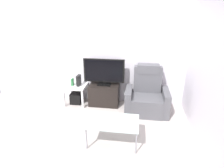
% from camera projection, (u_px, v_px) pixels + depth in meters
% --- Properties ---
extents(ground_plane, '(6.40, 6.40, 0.00)m').
position_uv_depth(ground_plane, '(102.00, 122.00, 4.05)').
color(ground_plane, '#BCB2AD').
extents(wall_back, '(6.40, 0.06, 2.60)m').
position_uv_depth(wall_back, '(110.00, 52.00, 4.62)').
color(wall_back, silver).
rests_on(wall_back, ground).
extents(wall_side, '(0.06, 4.48, 2.60)m').
position_uv_depth(wall_side, '(205.00, 68.00, 3.33)').
color(wall_side, silver).
rests_on(wall_side, ground).
extents(tv_stand, '(0.73, 0.44, 0.52)m').
position_uv_depth(tv_stand, '(104.00, 95.00, 4.75)').
color(tv_stand, black).
rests_on(tv_stand, ground).
extents(television, '(0.99, 0.20, 0.65)m').
position_uv_depth(television, '(104.00, 72.00, 4.55)').
color(television, black).
rests_on(television, tv_stand).
extents(recliner_armchair, '(0.98, 0.78, 1.08)m').
position_uv_depth(recliner_armchair, '(147.00, 96.00, 4.40)').
color(recliner_armchair, '#515156').
rests_on(recliner_armchair, ground).
extents(side_table, '(0.54, 0.54, 0.49)m').
position_uv_depth(side_table, '(76.00, 88.00, 4.77)').
color(side_table, white).
rests_on(side_table, ground).
extents(subwoofer_box, '(0.27, 0.27, 0.27)m').
position_uv_depth(subwoofer_box, '(76.00, 98.00, 4.87)').
color(subwoofer_box, black).
rests_on(subwoofer_box, ground).
extents(book_leftmost, '(0.04, 0.14, 0.18)m').
position_uv_depth(book_leftmost, '(71.00, 82.00, 4.70)').
color(book_leftmost, white).
rests_on(book_leftmost, side_table).
extents(book_middle, '(0.03, 0.11, 0.19)m').
position_uv_depth(book_middle, '(73.00, 82.00, 4.69)').
color(book_middle, '#388C4C').
rests_on(book_middle, side_table).
extents(game_console, '(0.07, 0.20, 0.26)m').
position_uv_depth(game_console, '(79.00, 80.00, 4.69)').
color(game_console, black).
rests_on(game_console, side_table).
extents(coffee_table, '(0.90, 0.60, 0.42)m').
position_uv_depth(coffee_table, '(113.00, 122.00, 3.34)').
color(coffee_table, '#B2C6C1').
rests_on(coffee_table, ground).
extents(cell_phone, '(0.14, 0.16, 0.01)m').
position_uv_depth(cell_phone, '(109.00, 118.00, 3.40)').
color(cell_phone, '#B7B7BC').
rests_on(cell_phone, coffee_table).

